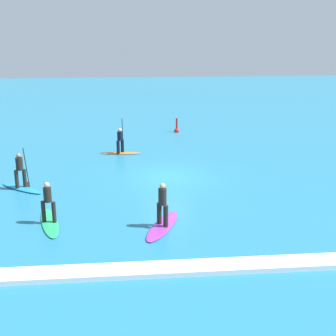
{
  "coord_description": "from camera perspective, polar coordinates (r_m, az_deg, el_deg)",
  "views": [
    {
      "loc": [
        -2.33,
        -23.89,
        7.48
      ],
      "look_at": [
        0.0,
        0.0,
        0.5
      ],
      "focal_mm": 49.6,
      "sensor_mm": 36.0,
      "label": 1
    }
  ],
  "objects": [
    {
      "name": "ground_plane",
      "position": [
        25.14,
        -0.0,
        -1.09
      ],
      "size": [
        120.0,
        120.0,
        0.0
      ],
      "primitive_type": "plane",
      "color": "teal",
      "rests_on": "ground"
    },
    {
      "name": "surfer_on_blue_board",
      "position": [
        24.16,
        -17.63,
        -1.34
      ],
      "size": [
        2.55,
        2.27,
        2.1
      ],
      "rotation": [
        0.0,
        0.0,
        5.59
      ],
      "color": "#1E8CD1",
      "rests_on": "ground_plane"
    },
    {
      "name": "marker_buoy",
      "position": [
        36.64,
        1.08,
        4.8
      ],
      "size": [
        0.4,
        0.4,
        1.2
      ],
      "color": "red",
      "rests_on": "ground_plane"
    },
    {
      "name": "surfer_on_green_board",
      "position": [
        19.55,
        -14.43,
        -5.45
      ],
      "size": [
        1.39,
        3.33,
        1.78
      ],
      "rotation": [
        0.0,
        0.0,
        4.95
      ],
      "color": "#23B266",
      "rests_on": "ground_plane"
    },
    {
      "name": "wave_crest",
      "position": [
        15.59,
        3.77,
        -12.11
      ],
      "size": [
        17.04,
        0.9,
        0.18
      ],
      "primitive_type": "cube",
      "color": "white",
      "rests_on": "ground_plane"
    },
    {
      "name": "surfer_on_orange_board",
      "position": [
        30.05,
        -5.88,
        2.76
      ],
      "size": [
        2.62,
        0.9,
        2.32
      ],
      "rotation": [
        0.0,
        0.0,
        6.19
      ],
      "color": "orange",
      "rests_on": "ground_plane"
    },
    {
      "name": "surfer_on_purple_board",
      "position": [
        18.62,
        -0.68,
        -6.05
      ],
      "size": [
        1.98,
        3.25,
        1.85
      ],
      "rotation": [
        0.0,
        0.0,
        1.16
      ],
      "color": "purple",
      "rests_on": "ground_plane"
    }
  ]
}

